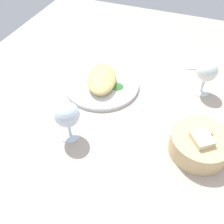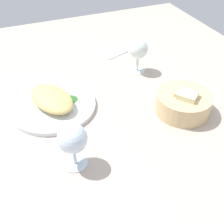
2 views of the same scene
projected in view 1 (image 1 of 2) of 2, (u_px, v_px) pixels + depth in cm
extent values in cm
cube|color=#B4A494|center=(141.00, 98.00, 90.95)|extent=(140.00, 140.00, 2.00)
cylinder|color=silver|center=(102.00, 84.00, 93.65)|extent=(27.15, 27.15, 1.40)
ellipsoid|color=#D9BD6C|center=(102.00, 78.00, 91.60)|extent=(20.50, 15.76, 4.32)
cone|color=#3C8B38|center=(117.00, 85.00, 90.65)|extent=(4.75, 4.75, 1.69)
cylinder|color=#D2B37E|center=(199.00, 144.00, 71.35)|extent=(16.66, 16.66, 6.22)
cube|color=beige|center=(200.00, 143.00, 69.10)|extent=(7.47, 7.38, 5.56)
cube|color=#D4B07E|center=(199.00, 136.00, 71.16)|extent=(6.24, 6.11, 4.68)
cylinder|color=silver|center=(70.00, 134.00, 77.52)|extent=(6.45, 6.45, 0.60)
cylinder|color=silver|center=(69.00, 129.00, 75.67)|extent=(1.00, 1.00, 4.57)
sphere|color=silver|center=(67.00, 115.00, 71.38)|extent=(7.40, 7.40, 7.40)
cylinder|color=silver|center=(201.00, 91.00, 91.59)|extent=(5.93, 5.93, 0.60)
cylinder|color=silver|center=(203.00, 85.00, 89.63)|extent=(1.00, 1.00, 4.89)
sphere|color=silver|center=(207.00, 71.00, 85.35)|extent=(7.05, 7.05, 7.05)
cube|color=white|center=(199.00, 64.00, 103.02)|extent=(10.07, 12.63, 0.80)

